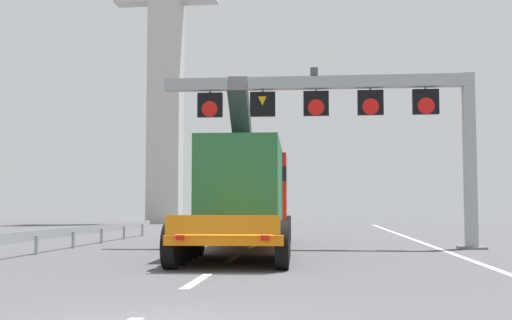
{
  "coord_description": "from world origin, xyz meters",
  "views": [
    {
      "loc": [
        1.97,
        -7.8,
        1.55
      ],
      "look_at": [
        -0.14,
        13.82,
        3.08
      ],
      "focal_mm": 45.16,
      "sensor_mm": 36.0,
      "label": 1
    }
  ],
  "objects": [
    {
      "name": "guardrail_left",
      "position": [
        -6.91,
        11.73,
        0.56
      ],
      "size": [
        0.13,
        27.47,
        0.76
      ],
      "color": "#999EA3",
      "rests_on": "ground"
    },
    {
      "name": "edge_line_right",
      "position": [
        6.2,
        12.0,
        0.01
      ],
      "size": [
        0.2,
        63.0,
        0.01
      ],
      "primitive_type": "cube",
      "color": "silver",
      "rests_on": "ground"
    },
    {
      "name": "bridge_pylon_distant",
      "position": [
        -11.14,
        46.11,
        16.36
      ],
      "size": [
        9.0,
        2.0,
        31.93
      ],
      "color": "#B7B7B2",
      "rests_on": "ground"
    },
    {
      "name": "heavy_haul_truck_orange",
      "position": [
        -0.52,
        15.07,
        1.99
      ],
      "size": [
        3.44,
        14.13,
        5.3
      ],
      "color": "orange",
      "rests_on": "ground"
    },
    {
      "name": "lane_markings",
      "position": [
        -0.51,
        13.67,
        0.01
      ],
      "size": [
        0.2,
        41.94,
        0.01
      ],
      "color": "silver",
      "rests_on": "ground"
    },
    {
      "name": "overhead_lane_gantry",
      "position": [
        3.23,
        15.82,
        5.12
      ],
      "size": [
        11.6,
        0.9,
        6.61
      ],
      "color": "#9EA0A5",
      "rests_on": "ground"
    }
  ]
}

